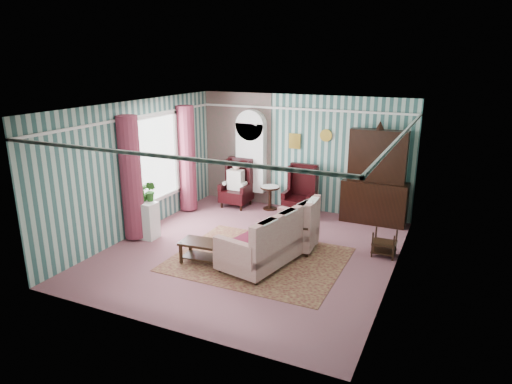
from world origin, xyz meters
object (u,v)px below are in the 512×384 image
at_px(round_side_table, 270,198).
at_px(plant_stand, 145,220).
at_px(floral_armchair, 296,227).
at_px(wingback_right, 300,191).
at_px(dresser_hutch, 376,174).
at_px(sofa, 269,237).
at_px(bookcase, 251,162).
at_px(wingback_left, 236,183).
at_px(coffee_table, 203,252).
at_px(seated_woman, 236,184).
at_px(nest_table, 384,243).

bearing_deg(round_side_table, plant_stand, -120.38).
distance_m(plant_stand, floral_armchair, 3.26).
height_order(wingback_right, floral_armchair, wingback_right).
xyz_separation_m(dresser_hutch, wingback_right, (-1.75, -0.27, -0.55)).
bearing_deg(sofa, bookcase, 42.81).
height_order(wingback_right, round_side_table, wingback_right).
xyz_separation_m(wingback_left, floral_armchair, (2.36, -1.96, -0.16)).
bearing_deg(floral_armchair, coffee_table, 131.60).
bearing_deg(bookcase, dresser_hutch, -2.11).
distance_m(seated_woman, sofa, 3.40).
height_order(wingback_right, coffee_table, wingback_right).
bearing_deg(dresser_hutch, bookcase, 177.89).
relative_size(seated_woman, round_side_table, 1.97).
relative_size(dresser_hutch, floral_armchair, 2.56).
xyz_separation_m(nest_table, coffee_table, (-3.07, -1.77, -0.06)).
height_order(bookcase, sofa, bookcase).
relative_size(dresser_hutch, wingback_right, 1.89).
distance_m(floral_armchair, coffee_table, 1.94).
bearing_deg(coffee_table, dresser_hutch, 55.15).
bearing_deg(nest_table, wingback_left, 159.15).
distance_m(wingback_left, floral_armchair, 3.07).
bearing_deg(plant_stand, coffee_table, -17.55).
bearing_deg(wingback_left, sofa, -52.12).
height_order(bookcase, wingback_right, bookcase).
height_order(bookcase, seated_woman, bookcase).
bearing_deg(coffee_table, floral_armchair, 45.02).
relative_size(wingback_left, floral_armchair, 1.36).
bearing_deg(coffee_table, bookcase, 101.44).
bearing_deg(sofa, floral_armchair, -8.64).
relative_size(dresser_hutch, seated_woman, 2.00).
distance_m(nest_table, coffee_table, 3.54).
height_order(bookcase, round_side_table, bookcase).
distance_m(sofa, floral_armchair, 0.78).
xyz_separation_m(bookcase, coffee_table, (0.75, -3.71, -0.91)).
distance_m(round_side_table, plant_stand, 3.36).
height_order(nest_table, plant_stand, plant_stand).
distance_m(wingback_left, seated_woman, 0.04).
bearing_deg(sofa, plant_stand, 103.21).
bearing_deg(dresser_hutch, nest_table, -72.61).
xyz_separation_m(bookcase, floral_armchair, (2.11, -2.35, -0.66)).
relative_size(wingback_right, plant_stand, 1.56).
relative_size(wingback_left, plant_stand, 1.56).
bearing_deg(bookcase, coffee_table, -78.56).
bearing_deg(bookcase, round_side_table, -20.27).
xyz_separation_m(wingback_right, seated_woman, (-1.75, 0.00, -0.04)).
relative_size(wingback_right, floral_armchair, 1.36).
relative_size(bookcase, plant_stand, 2.80).
xyz_separation_m(seated_woman, nest_table, (4.07, -1.55, -0.32)).
xyz_separation_m(bookcase, sofa, (1.84, -3.08, -0.65)).
bearing_deg(sofa, dresser_hutch, -13.59).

